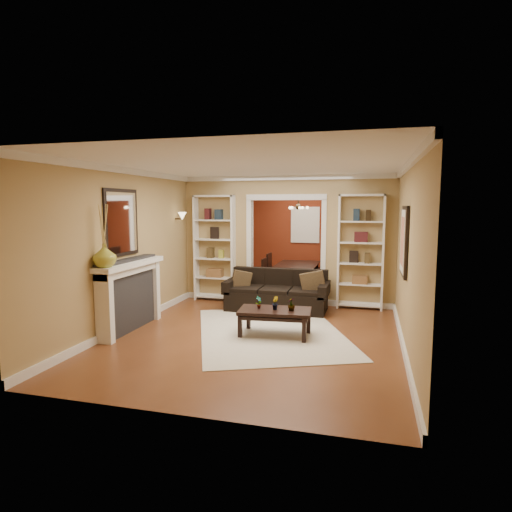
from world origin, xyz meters
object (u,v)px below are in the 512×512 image
(coffee_table, at_px, (275,323))
(bookshelf_right, at_px, (361,252))
(fireplace, at_px, (132,296))
(sofa, at_px, (277,291))
(bookshelf_left, at_px, (215,248))
(dining_table, at_px, (297,277))

(coffee_table, relative_size, bookshelf_right, 0.49)
(fireplace, bearing_deg, bookshelf_right, 34.80)
(sofa, distance_m, coffee_table, 1.70)
(bookshelf_left, height_order, bookshelf_right, same)
(sofa, relative_size, bookshelf_right, 0.89)
(bookshelf_right, distance_m, dining_table, 2.32)
(coffee_table, height_order, bookshelf_left, bookshelf_left)
(bookshelf_left, relative_size, fireplace, 1.35)
(dining_table, bearing_deg, sofa, 178.25)
(bookshelf_right, relative_size, fireplace, 1.35)
(bookshelf_left, xyz_separation_m, fireplace, (-0.54, -2.53, -0.57))
(sofa, height_order, bookshelf_right, bookshelf_right)
(bookshelf_left, relative_size, dining_table, 1.28)
(bookshelf_left, height_order, fireplace, bookshelf_left)
(sofa, relative_size, fireplace, 1.20)
(coffee_table, bearing_deg, bookshelf_left, 124.21)
(bookshelf_left, xyz_separation_m, dining_table, (1.58, 1.55, -0.83))
(bookshelf_left, bearing_deg, sofa, -20.98)
(bookshelf_right, bearing_deg, coffee_table, -119.43)
(sofa, distance_m, dining_table, 2.13)
(sofa, xyz_separation_m, bookshelf_right, (1.59, 0.58, 0.75))
(coffee_table, xyz_separation_m, dining_table, (-0.26, 3.78, 0.10))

